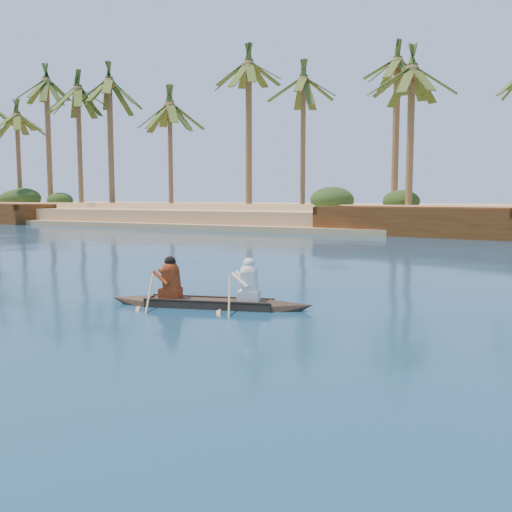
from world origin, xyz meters
The scene contains 6 objects.
ground centered at (0.00, 0.00, 0.00)m, with size 160.00×160.00×0.00m, color navy.
sandy_embankment centered at (0.00, 46.89, 0.53)m, with size 150.00×51.00×1.50m.
palm_grove centered at (0.00, 35.00, 8.00)m, with size 110.00×14.00×16.00m, color #304B1A, non-canonical shape.
shrub_cluster centered at (0.00, 31.50, 1.20)m, with size 100.00×6.00×2.40m, color #1B3513, non-canonical shape.
canoe centered at (4.72, -1.28, 0.24)m, with size 4.53×1.75×1.25m.
barge_mid centered at (3.98, 23.86, 0.70)m, with size 12.45×5.50×2.01m.
Camera 1 is at (11.12, -11.63, 2.39)m, focal length 40.00 mm.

